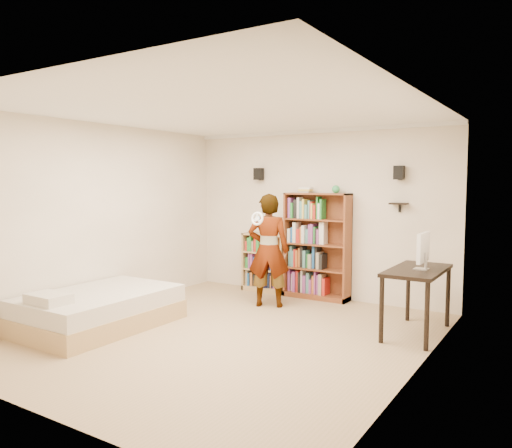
{
  "coord_description": "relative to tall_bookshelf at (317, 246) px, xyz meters",
  "views": [
    {
      "loc": [
        3.47,
        -4.84,
        1.87
      ],
      "look_at": [
        0.03,
        0.6,
        1.32
      ],
      "focal_mm": 35.0,
      "sensor_mm": 36.0,
      "label": 1
    }
  ],
  "objects": [
    {
      "name": "speaker_left",
      "position": [
        -1.13,
        0.06,
        1.16
      ],
      "size": [
        0.14,
        0.12,
        0.2
      ],
      "primitive_type": "cube",
      "color": "black",
      "rests_on": "room_shell"
    },
    {
      "name": "computer_desk",
      "position": [
        1.85,
        -1.07,
        -0.44
      ],
      "size": [
        0.6,
        1.19,
        0.81
      ],
      "primitive_type": null,
      "color": "black",
      "rests_on": "ground"
    },
    {
      "name": "person",
      "position": [
        -0.4,
        -0.84,
        0.0
      ],
      "size": [
        0.73,
        0.62,
        1.69
      ],
      "primitive_type": "imported",
      "rotation": [
        0.0,
        0.0,
        3.54
      ],
      "color": "black",
      "rests_on": "ground"
    },
    {
      "name": "ground",
      "position": [
        -0.08,
        -2.34,
        -0.84
      ],
      "size": [
        4.5,
        5.0,
        0.01
      ],
      "primitive_type": "cube",
      "color": "tan",
      "rests_on": "ground"
    },
    {
      "name": "imac",
      "position": [
        1.9,
        -1.11,
        0.19
      ],
      "size": [
        0.09,
        0.45,
        0.45
      ],
      "primitive_type": null,
      "rotation": [
        0.0,
        0.0,
        0.01
      ],
      "color": "white",
      "rests_on": "computer_desk"
    },
    {
      "name": "speaker_right",
      "position": [
        1.27,
        0.06,
        1.16
      ],
      "size": [
        0.14,
        0.12,
        0.2
      ],
      "primitive_type": "cube",
      "color": "black",
      "rests_on": "room_shell"
    },
    {
      "name": "daybed",
      "position": [
        -1.68,
        -2.94,
        -0.56
      ],
      "size": [
        1.27,
        1.95,
        0.58
      ],
      "primitive_type": null,
      "color": "beige",
      "rests_on": "ground"
    },
    {
      "name": "low_bookshelf",
      "position": [
        -0.97,
        0.01,
        -0.35
      ],
      "size": [
        0.79,
        0.3,
        0.99
      ],
      "primitive_type": null,
      "color": "tan",
      "rests_on": "ground"
    },
    {
      "name": "wii_wheel",
      "position": [
        -0.4,
        -1.16,
        0.5
      ],
      "size": [
        0.2,
        0.08,
        0.2
      ],
      "primitive_type": "torus",
      "rotation": [
        1.36,
        0.0,
        0.0
      ],
      "color": "white",
      "rests_on": "person"
    },
    {
      "name": "crown_molding",
      "position": [
        -0.08,
        -2.34,
        1.83
      ],
      "size": [
        4.5,
        5.0,
        0.06
      ],
      "color": "white",
      "rests_on": "room_shell"
    },
    {
      "name": "tall_bookshelf",
      "position": [
        0.0,
        0.0,
        0.0
      ],
      "size": [
        1.07,
        0.31,
        1.69
      ],
      "primitive_type": null,
      "color": "brown",
      "rests_on": "ground"
    },
    {
      "name": "navy_bag",
      "position": [
        -0.91,
        -0.02,
        -0.59
      ],
      "size": [
        0.44,
        0.37,
        0.51
      ],
      "primitive_type": null,
      "rotation": [
        0.0,
        0.0,
        0.41
      ],
      "color": "black",
      "rests_on": "ground"
    },
    {
      "name": "room_shell",
      "position": [
        -0.08,
        -2.34,
        0.92
      ],
      "size": [
        4.52,
        5.02,
        2.71
      ],
      "color": "#F2E6CF",
      "rests_on": "ground"
    },
    {
      "name": "wall_shelf",
      "position": [
        1.27,
        0.07,
        0.71
      ],
      "size": [
        0.25,
        0.16,
        0.02
      ],
      "primitive_type": "cube",
      "color": "black",
      "rests_on": "room_shell"
    }
  ]
}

